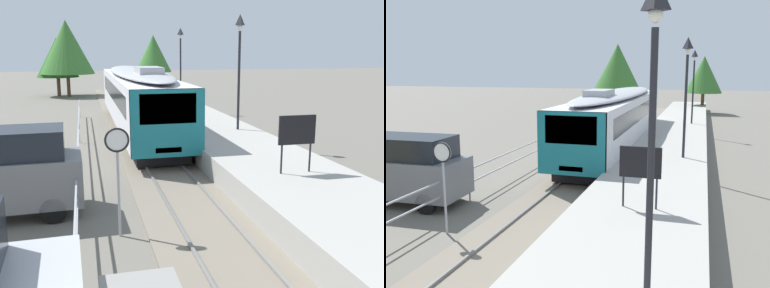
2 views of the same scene
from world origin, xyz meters
The scene contains 12 objects.
ground_plane centered at (-3.00, 22.00, 0.00)m, with size 160.00×160.00×0.00m, color #6B665B.
track_rails centered at (0.00, 22.00, 0.03)m, with size 3.20×60.00×0.14m.
commuter_train centered at (0.00, 23.23, 2.14)m, with size 2.82×18.46×3.74m.
station_platform centered at (3.25, 22.00, 0.45)m, with size 3.90×60.00×0.90m, color #A8A59E.
platform_lamp_mid_platform centered at (4.15, 17.99, 4.62)m, with size 0.34×0.34×5.35m.
platform_lamp_far_end centered at (4.15, 30.56, 4.62)m, with size 0.34×0.34×5.35m.
platform_notice_board centered at (3.28, 10.40, 2.19)m, with size 1.20×0.08×1.80m.
speed_limit_sign centered at (-2.27, 8.96, 2.12)m, with size 0.61×0.10×2.81m.
carpark_fence centered at (-3.30, 12.00, 0.91)m, with size 0.06×36.06×1.25m.
tree_behind_carpark centered at (-5.39, 45.37, 3.90)m, with size 4.21×4.21×5.87m.
tree_behind_station_far centered at (4.80, 47.44, 4.27)m, with size 4.04×4.04×6.30m.
tree_distant_left centered at (-4.40, 44.97, 4.94)m, with size 5.43×5.43×7.61m.
Camera 1 is at (-3.00, -1.46, 4.62)m, focal length 40.63 mm.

